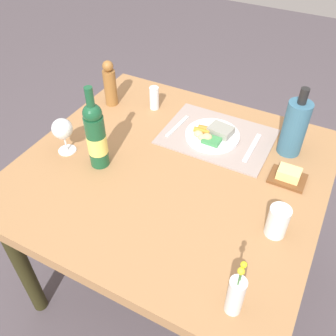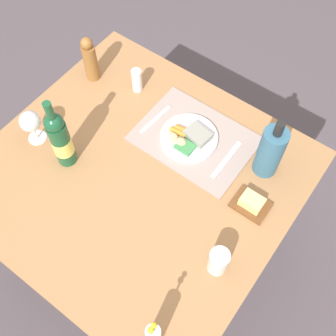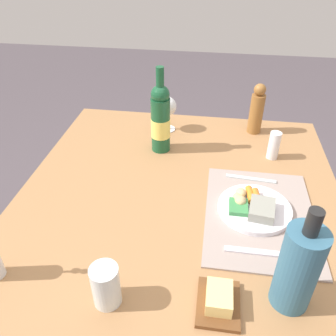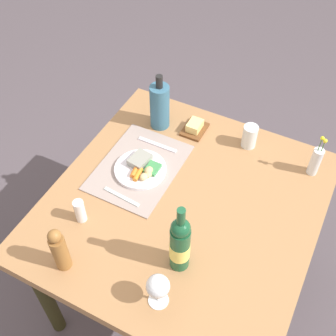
{
  "view_description": "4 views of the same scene",
  "coord_description": "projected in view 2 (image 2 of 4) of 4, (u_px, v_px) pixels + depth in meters",
  "views": [
    {
      "loc": [
        -0.47,
        0.92,
        1.69
      ],
      "look_at": [
        -0.02,
        0.07,
        0.8
      ],
      "focal_mm": 39.36,
      "sensor_mm": 36.0,
      "label": 1
    },
    {
      "loc": [
        -0.55,
        0.55,
        2.1
      ],
      "look_at": [
        -0.09,
        -0.07,
        0.78
      ],
      "focal_mm": 45.04,
      "sensor_mm": 36.0,
      "label": 2
    },
    {
      "loc": [
        -0.89,
        -0.09,
        1.47
      ],
      "look_at": [
        0.04,
        0.05,
        0.8
      ],
      "focal_mm": 37.06,
      "sensor_mm": 36.0,
      "label": 3
    },
    {
      "loc": [
        0.96,
        0.42,
        2.15
      ],
      "look_at": [
        -0.05,
        -0.1,
        0.86
      ],
      "focal_mm": 45.86,
      "sensor_mm": 36.0,
      "label": 4
    }
  ],
  "objects": [
    {
      "name": "butter_dish",
      "position": [
        251.0,
        203.0,
        1.48
      ],
      "size": [
        0.13,
        0.1,
        0.05
      ],
      "color": "brown",
      "rests_on": "dining_table"
    },
    {
      "name": "dinner_plate",
      "position": [
        189.0,
        137.0,
        1.62
      ],
      "size": [
        0.22,
        0.22,
        0.05
      ],
      "color": "white",
      "rests_on": "placemat"
    },
    {
      "name": "cooler_bottle",
      "position": [
        270.0,
        151.0,
        1.48
      ],
      "size": [
        0.09,
        0.09,
        0.28
      ],
      "color": "#35657F",
      "rests_on": "dining_table"
    },
    {
      "name": "placemat",
      "position": [
        194.0,
        139.0,
        1.64
      ],
      "size": [
        0.44,
        0.33,
        0.01
      ],
      "primitive_type": "cube",
      "color": "gray",
      "rests_on": "dining_table"
    },
    {
      "name": "wine_bottle",
      "position": [
        60.0,
        139.0,
        1.48
      ],
      "size": [
        0.07,
        0.07,
        0.33
      ],
      "color": "#18512F",
      "rests_on": "dining_table"
    },
    {
      "name": "water_tumbler",
      "position": [
        218.0,
        262.0,
        1.35
      ],
      "size": [
        0.07,
        0.07,
        0.11
      ],
      "color": "silver",
      "rests_on": "dining_table"
    },
    {
      "name": "fork",
      "position": [
        227.0,
        159.0,
        1.59
      ],
      "size": [
        0.02,
        0.19,
        0.0
      ],
      "primitive_type": "cube",
      "rotation": [
        0.0,
        0.0,
        -0.0
      ],
      "color": "silver",
      "rests_on": "placemat"
    },
    {
      "name": "wine_glass",
      "position": [
        30.0,
        122.0,
        1.56
      ],
      "size": [
        0.08,
        0.08,
        0.15
      ],
      "color": "white",
      "rests_on": "dining_table"
    },
    {
      "name": "salt_shaker",
      "position": [
        137.0,
        80.0,
        1.73
      ],
      "size": [
        0.04,
        0.04,
        0.11
      ],
      "primitive_type": "cylinder",
      "color": "white",
      "rests_on": "dining_table"
    },
    {
      "name": "knife",
      "position": [
        156.0,
        119.0,
        1.68
      ],
      "size": [
        0.03,
        0.17,
        0.0
      ],
      "primitive_type": "cube",
      "rotation": [
        0.0,
        0.0,
        -0.09
      ],
      "color": "silver",
      "rests_on": "placemat"
    },
    {
      "name": "flower_vase",
      "position": [
        154.0,
        335.0,
        1.21
      ],
      "size": [
        0.05,
        0.05,
        0.21
      ],
      "color": "silver",
      "rests_on": "dining_table"
    },
    {
      "name": "dining_table",
      "position": [
        139.0,
        184.0,
        1.64
      ],
      "size": [
        1.12,
        1.06,
        0.74
      ],
      "color": "#A27348",
      "rests_on": "ground_plane"
    },
    {
      "name": "ground_plane",
      "position": [
        146.0,
        243.0,
        2.21
      ],
      "size": [
        8.0,
        8.0,
        0.0
      ],
      "primitive_type": "plane",
      "color": "#50474E"
    },
    {
      "name": "pepper_mill",
      "position": [
        90.0,
        60.0,
        1.72
      ],
      "size": [
        0.06,
        0.06,
        0.21
      ],
      "color": "#94612E",
      "rests_on": "dining_table"
    }
  ]
}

